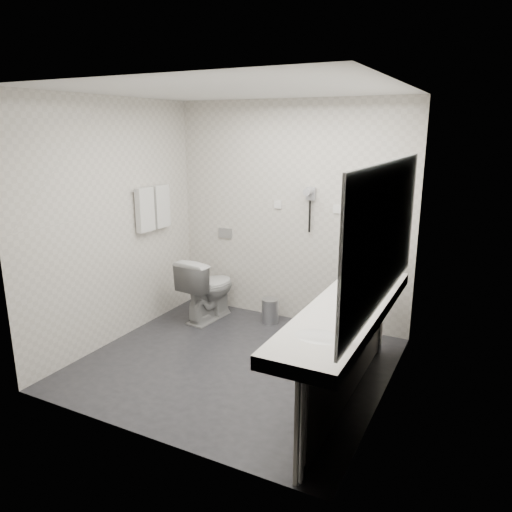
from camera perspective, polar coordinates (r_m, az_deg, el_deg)
The scene contains 32 objects.
floor at distance 4.77m, azimuth -2.48°, elevation -12.50°, with size 2.80×2.80×0.00m, color #242429.
ceiling at distance 4.24m, azimuth -2.88°, elevation 19.05°, with size 2.80×2.80×0.00m, color silver.
wall_back at distance 5.48m, azimuth 4.07°, elevation 4.97°, with size 2.80×2.80×0.00m, color beige.
wall_front at distance 3.31m, azimuth -13.86°, elevation -2.11°, with size 2.80×2.80×0.00m, color beige.
wall_left at distance 5.16m, azimuth -16.35°, elevation 3.78°, with size 2.60×2.60×0.00m, color beige.
wall_right at distance 3.86m, azimuth 15.73°, elevation 0.19°, with size 2.60×2.60×0.00m, color beige.
vanity_counter at distance 3.87m, azimuth 10.65°, elevation -6.47°, with size 0.55×2.20×0.10m, color silver.
vanity_panel at distance 4.03m, azimuth 10.70°, elevation -12.15°, with size 0.03×2.15×0.75m, color gray.
vanity_post_near at distance 3.17m, azimuth 5.53°, elevation -20.11°, with size 0.06×0.06×0.75m, color silver.
vanity_post_far at distance 4.95m, azimuth 14.51°, elevation -7.12°, with size 0.06×0.06×0.75m, color silver.
mirror at distance 3.62m, azimuth 15.08°, elevation 2.56°, with size 0.02×2.20×1.05m, color #B2BCC6.
basin_near at distance 3.28m, azimuth 7.38°, elevation -9.66°, with size 0.40×0.31×0.05m, color white.
basin_far at distance 4.45m, azimuth 13.07°, elevation -3.26°, with size 0.40×0.31×0.05m, color white.
faucet_near at distance 3.19m, azimuth 10.76°, elevation -8.77°, with size 0.04×0.04×0.15m, color silver.
faucet_far at distance 4.38m, azimuth 15.61°, elevation -2.46°, with size 0.04×0.04×0.15m, color silver.
soap_bottle_a at distance 3.81m, azimuth 12.62°, elevation -5.21°, with size 0.05×0.05×0.11m, color white.
soap_bottle_b at distance 3.95m, azimuth 13.02°, elevation -4.59°, with size 0.08×0.08×0.10m, color white.
soap_bottle_c at distance 3.74m, azimuth 10.65°, elevation -5.50°, with size 0.04×0.04×0.11m, color white.
glass_left at distance 4.07m, azimuth 13.63°, elevation -3.99°, with size 0.06×0.06×0.11m, color silver.
glass_right at distance 4.10m, azimuth 14.11°, elevation -3.87°, with size 0.06×0.06×0.11m, color silver.
toilet at distance 5.69m, azimuth -5.69°, elevation -3.79°, with size 0.42×0.74×0.75m, color white.
flush_plate at distance 5.90m, azimuth -3.66°, elevation 2.72°, with size 0.18×0.02×0.12m, color #B2B5BA.
pedal_bin at distance 5.62m, azimuth 1.68°, elevation -6.57°, with size 0.19×0.19×0.27m, color #B2B5BA.
bin_lid at distance 5.57m, azimuth 1.69°, elevation -5.20°, with size 0.19×0.19×0.01m, color #B2B5BA.
towel_rail at distance 5.49m, azimuth -12.26°, elevation 7.85°, with size 0.02×0.02×0.62m, color silver.
towel_near at distance 5.41m, azimuth -12.99°, elevation 5.35°, with size 0.07×0.24×0.48m, color silver.
towel_far at distance 5.62m, azimuth -11.16°, elevation 5.80°, with size 0.07×0.24×0.48m, color silver.
dryer_cradle at distance 5.32m, azimuth 6.49°, elevation 7.34°, with size 0.10×0.04×0.14m, color #97979C.
dryer_barrel at distance 5.25m, azimuth 6.23°, elevation 7.58°, with size 0.08×0.08×0.14m, color #97979C.
dryer_cord at distance 5.35m, azimuth 6.36°, elevation 4.67°, with size 0.02×0.02×0.35m, color black.
switch_plate_a at distance 5.51m, azimuth 2.60°, elevation 6.10°, with size 0.09×0.02×0.09m, color white.
switch_plate_b at distance 5.27m, azimuth 9.58°, elevation 5.49°, with size 0.09×0.02×0.09m, color white.
Camera 1 is at (2.10, -3.67, 2.19)m, focal length 33.83 mm.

